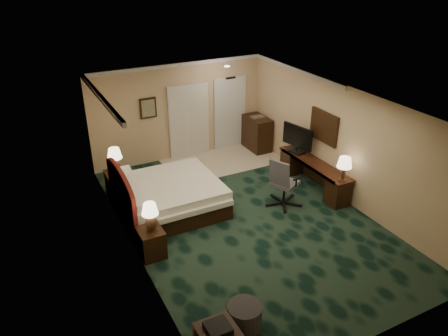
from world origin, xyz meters
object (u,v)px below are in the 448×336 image
ottoman (244,316)px  lamp_near (150,217)px  minibar (257,133)px  desk_chair (285,181)px  lamp_far (115,161)px  desk (313,175)px  tv (297,139)px  nightstand_far (118,185)px  bed (170,196)px  nightstand_near (151,243)px  bed_bench (213,192)px

ottoman → lamp_near: bearing=106.5°
lamp_near → minibar: size_ratio=0.60×
ottoman → desk_chair: bearing=46.7°
lamp_far → desk: bearing=-21.2°
desk → desk_chair: 1.20m
lamp_far → minibar: bearing=12.1°
tv → nightstand_far: bearing=154.1°
lamp_near → nightstand_far: bearing=89.9°
bed → desk_chair: 2.63m
lamp_near → desk: bearing=10.3°
lamp_near → ottoman: (0.70, -2.36, -0.68)m
nightstand_near → minibar: bearing=37.9°
lamp_near → desk_chair: 3.38m
lamp_far → tv: tv is taller
bed → lamp_far: (-0.91, 1.10, 0.61)m
nightstand_near → desk: size_ratio=0.24×
nightstand_far → bed_bench: nightstand_far is taller
bed → bed_bench: bed is taller
desk → minibar: size_ratio=2.36×
tv → bed: bearing=168.9°
bed_bench → minibar: bearing=38.2°
bed_bench → lamp_near: bearing=-147.3°
nightstand_far → lamp_near: size_ratio=1.06×
bed_bench → lamp_far: bearing=147.1°
tv → desk_chair: size_ratio=0.76×
bed → desk: 3.60m
nightstand_near → lamp_far: (0.02, 2.51, 0.67)m
bed → nightstand_near: (-0.93, -1.41, -0.06)m
desk_chair → desk: bearing=-7.0°
nightstand_near → ottoman: 2.49m
desk → lamp_near: bearing=-169.7°
lamp_far → minibar: size_ratio=0.64×
lamp_far → minibar: (4.42, 0.94, -0.46)m
lamp_near → lamp_far: (0.00, 2.54, 0.08)m
lamp_far → desk: lamp_far is taller
bed → ottoman: bearing=-93.2°
bed → desk_chair: desk_chair is taller
lamp_far → bed_bench: (1.96, -1.16, -0.76)m
bed → minibar: minibar is taller
bed → ottoman: (-0.21, -3.79, -0.14)m
desk → tv: 1.00m
nightstand_near → ottoman: size_ratio=1.03×
tv → minibar: size_ratio=0.93×
nightstand_far → lamp_near: (-0.00, -2.57, 0.56)m
lamp_near → ottoman: size_ratio=1.07×
lamp_near → desk: size_ratio=0.25×
nightstand_far → minibar: bearing=11.7°
lamp_far → ottoman: size_ratio=1.15×
nightstand_near → nightstand_far: size_ratio=0.90×
nightstand_near → tv: bearing=18.6°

